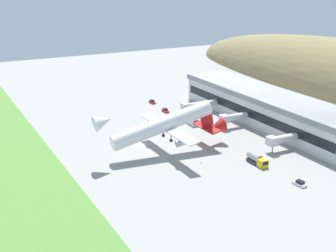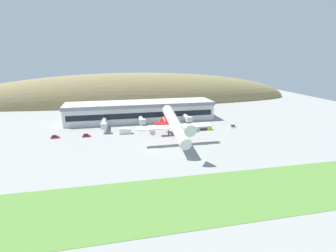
{
  "view_description": "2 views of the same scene",
  "coord_description": "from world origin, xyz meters",
  "px_view_note": "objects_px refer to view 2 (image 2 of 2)",
  "views": [
    {
      "loc": [
        138.21,
        -61.37,
        56.48
      ],
      "look_at": [
        8.97,
        6.6,
        8.09
      ],
      "focal_mm": 50.0,
      "sensor_mm": 36.0,
      "label": 1
    },
    {
      "loc": [
        -16.61,
        -107.14,
        40.14
      ],
      "look_at": [
        7.43,
        1.07,
        10.06
      ],
      "focal_mm": 28.0,
      "sensor_mm": 36.0,
      "label": 2
    }
  ],
  "objects_px": {
    "jetway_0": "(104,123)",
    "traffic_cone_0": "(199,139)",
    "jetway_1": "(142,120)",
    "box_truck": "(204,127)",
    "fuel_truck": "(125,131)",
    "terminal_building": "(140,110)",
    "jetway_2": "(187,118)",
    "service_car_2": "(233,127)",
    "service_car_0": "(86,136)",
    "service_car_1": "(55,137)",
    "cargo_airplane": "(175,125)"
  },
  "relations": [
    {
      "from": "jetway_0",
      "to": "traffic_cone_0",
      "type": "bearing_deg",
      "value": -29.83
    },
    {
      "from": "jetway_1",
      "to": "box_truck",
      "type": "relative_size",
      "value": 1.44
    },
    {
      "from": "fuel_truck",
      "to": "box_truck",
      "type": "xyz_separation_m",
      "value": [
        43.2,
        -2.33,
        0.11
      ]
    },
    {
      "from": "terminal_building",
      "to": "jetway_2",
      "type": "bearing_deg",
      "value": -31.73
    },
    {
      "from": "service_car_2",
      "to": "fuel_truck",
      "type": "xyz_separation_m",
      "value": [
        -60.9,
        1.25,
        0.82
      ]
    },
    {
      "from": "service_car_0",
      "to": "fuel_truck",
      "type": "bearing_deg",
      "value": 4.18
    },
    {
      "from": "jetway_2",
      "to": "fuel_truck",
      "type": "relative_size",
      "value": 1.84
    },
    {
      "from": "service_car_1",
      "to": "fuel_truck",
      "type": "xyz_separation_m",
      "value": [
        34.71,
        0.29,
        0.8
      ]
    },
    {
      "from": "service_car_1",
      "to": "box_truck",
      "type": "xyz_separation_m",
      "value": [
        77.9,
        -2.03,
        0.91
      ]
    },
    {
      "from": "service_car_0",
      "to": "cargo_airplane",
      "type": "bearing_deg",
      "value": -27.52
    },
    {
      "from": "service_car_0",
      "to": "traffic_cone_0",
      "type": "xyz_separation_m",
      "value": [
        54.62,
        -15.83,
        -0.37
      ]
    },
    {
      "from": "jetway_1",
      "to": "box_truck",
      "type": "bearing_deg",
      "value": -22.85
    },
    {
      "from": "service_car_1",
      "to": "service_car_2",
      "type": "xyz_separation_m",
      "value": [
        95.61,
        -0.96,
        -0.02
      ]
    },
    {
      "from": "jetway_0",
      "to": "box_truck",
      "type": "xyz_separation_m",
      "value": [
        53.92,
        -11.3,
        -2.45
      ]
    },
    {
      "from": "jetway_0",
      "to": "service_car_2",
      "type": "bearing_deg",
      "value": -8.12
    },
    {
      "from": "terminal_building",
      "to": "service_car_2",
      "type": "height_order",
      "value": "terminal_building"
    },
    {
      "from": "jetway_2",
      "to": "fuel_truck",
      "type": "bearing_deg",
      "value": -162.97
    },
    {
      "from": "jetway_2",
      "to": "service_car_0",
      "type": "relative_size",
      "value": 2.97
    },
    {
      "from": "terminal_building",
      "to": "service_car_0",
      "type": "height_order",
      "value": "terminal_building"
    },
    {
      "from": "jetway_1",
      "to": "jetway_2",
      "type": "relative_size",
      "value": 1.01
    },
    {
      "from": "cargo_airplane",
      "to": "service_car_0",
      "type": "xyz_separation_m",
      "value": [
        -40.99,
        21.35,
        -8.78
      ]
    },
    {
      "from": "cargo_airplane",
      "to": "traffic_cone_0",
      "type": "relative_size",
      "value": 81.35
    },
    {
      "from": "jetway_1",
      "to": "service_car_2",
      "type": "distance_m",
      "value": 52.22
    },
    {
      "from": "jetway_2",
      "to": "service_car_2",
      "type": "height_order",
      "value": "jetway_2"
    },
    {
      "from": "terminal_building",
      "to": "service_car_0",
      "type": "distance_m",
      "value": 43.06
    },
    {
      "from": "terminal_building",
      "to": "jetway_0",
      "type": "bearing_deg",
      "value": -139.97
    },
    {
      "from": "terminal_building",
      "to": "cargo_airplane",
      "type": "height_order",
      "value": "cargo_airplane"
    },
    {
      "from": "jetway_2",
      "to": "service_car_0",
      "type": "bearing_deg",
      "value": -167.24
    },
    {
      "from": "service_car_0",
      "to": "service_car_1",
      "type": "height_order",
      "value": "service_car_0"
    },
    {
      "from": "traffic_cone_0",
      "to": "service_car_1",
      "type": "bearing_deg",
      "value": 166.32
    },
    {
      "from": "terminal_building",
      "to": "service_car_1",
      "type": "bearing_deg",
      "value": -148.83
    },
    {
      "from": "jetway_0",
      "to": "fuel_truck",
      "type": "bearing_deg",
      "value": -39.93
    },
    {
      "from": "jetway_2",
      "to": "service_car_2",
      "type": "bearing_deg",
      "value": -28.85
    },
    {
      "from": "service_car_2",
      "to": "jetway_0",
      "type": "bearing_deg",
      "value": 171.88
    },
    {
      "from": "terminal_building",
      "to": "jetway_0",
      "type": "relative_size",
      "value": 5.59
    },
    {
      "from": "jetway_2",
      "to": "service_car_1",
      "type": "distance_m",
      "value": 73.43
    },
    {
      "from": "jetway_1",
      "to": "service_car_2",
      "type": "height_order",
      "value": "jetway_1"
    },
    {
      "from": "jetway_0",
      "to": "traffic_cone_0",
      "type": "distance_m",
      "value": 52.88
    },
    {
      "from": "jetway_0",
      "to": "jetway_1",
      "type": "height_order",
      "value": "same"
    },
    {
      "from": "jetway_0",
      "to": "service_car_2",
      "type": "relative_size",
      "value": 3.96
    },
    {
      "from": "cargo_airplane",
      "to": "service_car_0",
      "type": "height_order",
      "value": "cargo_airplane"
    },
    {
      "from": "jetway_1",
      "to": "jetway_2",
      "type": "xyz_separation_m",
      "value": [
        27.31,
        0.04,
        -0.0
      ]
    },
    {
      "from": "cargo_airplane",
      "to": "service_car_1",
      "type": "distance_m",
      "value": 61.09
    },
    {
      "from": "jetway_1",
      "to": "jetway_0",
      "type": "bearing_deg",
      "value": -173.16
    },
    {
      "from": "jetway_0",
      "to": "service_car_1",
      "type": "height_order",
      "value": "jetway_0"
    },
    {
      "from": "jetway_2",
      "to": "service_car_2",
      "type": "xyz_separation_m",
      "value": [
        23.22,
        -12.79,
        -3.38
      ]
    },
    {
      "from": "jetway_1",
      "to": "jetway_2",
      "type": "bearing_deg",
      "value": 0.08
    },
    {
      "from": "service_car_2",
      "to": "box_truck",
      "type": "height_order",
      "value": "box_truck"
    },
    {
      "from": "terminal_building",
      "to": "box_truck",
      "type": "bearing_deg",
      "value": -43.51
    },
    {
      "from": "fuel_truck",
      "to": "traffic_cone_0",
      "type": "xyz_separation_m",
      "value": [
        35.04,
        -17.26,
        -1.15
      ]
    }
  ]
}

